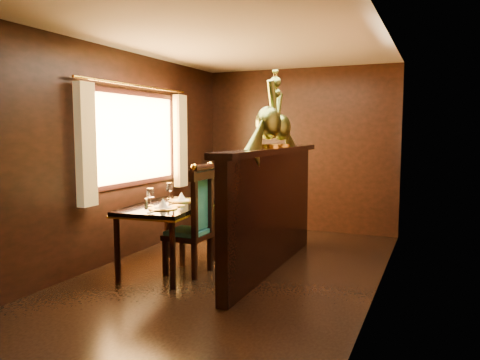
{
  "coord_description": "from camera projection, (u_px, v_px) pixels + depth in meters",
  "views": [
    {
      "loc": [
        2.02,
        -4.54,
        1.54
      ],
      "look_at": [
        -0.07,
        0.32,
        0.99
      ],
      "focal_mm": 35.0,
      "sensor_mm": 36.0,
      "label": 1
    }
  ],
  "objects": [
    {
      "name": "peacock_left",
      "position": [
        269.0,
        108.0,
        4.95
      ],
      "size": [
        0.27,
        0.72,
        0.85
      ],
      "primitive_type": null,
      "color": "#194C2B",
      "rests_on": "partition"
    },
    {
      "name": "partition",
      "position": [
        271.0,
        206.0,
        5.17
      ],
      "size": [
        0.26,
        2.7,
        1.36
      ],
      "color": "black",
      "rests_on": "ground"
    },
    {
      "name": "dining_table",
      "position": [
        169.0,
        211.0,
        5.14
      ],
      "size": [
        0.87,
        1.32,
        0.94
      ],
      "rotation": [
        0.0,
        0.0,
        0.1
      ],
      "color": "black",
      "rests_on": "ground"
    },
    {
      "name": "ground",
      "position": [
        234.0,
        273.0,
        5.1
      ],
      "size": [
        5.0,
        5.0,
        0.0
      ],
      "primitive_type": "plane",
      "color": "black",
      "rests_on": "ground"
    },
    {
      "name": "room_shell",
      "position": [
        227.0,
        127.0,
        4.98
      ],
      "size": [
        3.04,
        5.04,
        2.52
      ],
      "color": "black",
      "rests_on": "ground"
    },
    {
      "name": "chair_left",
      "position": [
        197.0,
        216.0,
        5.01
      ],
      "size": [
        0.44,
        0.48,
        1.21
      ],
      "rotation": [
        0.0,
        0.0,
        -0.01
      ],
      "color": "black",
      "rests_on": "ground"
    },
    {
      "name": "peacock_right",
      "position": [
        281.0,
        116.0,
        5.34
      ],
      "size": [
        0.22,
        0.6,
        0.71
      ],
      "primitive_type": null,
      "color": "#194C2B",
      "rests_on": "partition"
    },
    {
      "name": "chair_right",
      "position": [
        244.0,
        204.0,
        5.72
      ],
      "size": [
        0.47,
        0.5,
        1.26
      ],
      "rotation": [
        0.0,
        0.0,
        0.05
      ],
      "color": "black",
      "rests_on": "ground"
    }
  ]
}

